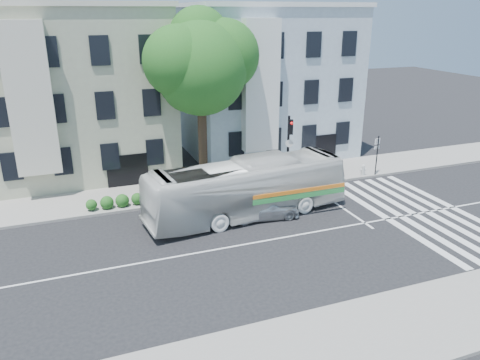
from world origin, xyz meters
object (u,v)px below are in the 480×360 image
traffic_signal (289,141)px  fire_hydrant (363,170)px  sedan (262,208)px  bus (247,188)px

traffic_signal → fire_hydrant: (5.52, -0.39, -2.43)m
fire_hydrant → sedan: bearing=-157.9°
bus → traffic_signal: 5.65m
traffic_signal → fire_hydrant: 6.04m
fire_hydrant → bus: bearing=-162.4°
sedan → traffic_signal: traffic_signal is taller
sedan → fire_hydrant: 9.83m
bus → sedan: size_ratio=2.73×
sedan → traffic_signal: 5.93m
bus → traffic_signal: size_ratio=2.50×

